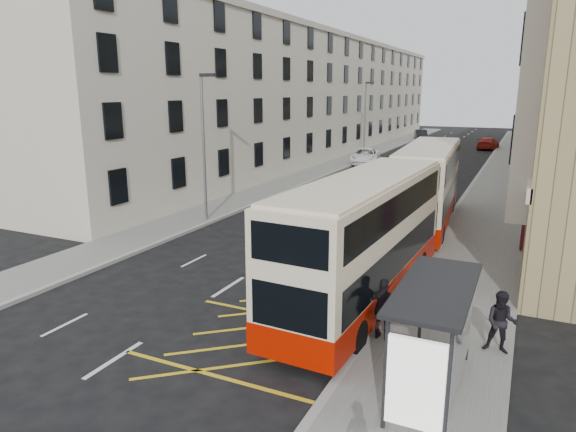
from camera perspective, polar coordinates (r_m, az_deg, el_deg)
The scene contains 19 objects.
ground at distance 16.82m, azimuth -13.97°, elevation -12.21°, with size 200.00×200.00×0.00m, color black.
pavement_right at distance 42.21m, azimuth 22.40°, elevation 2.93°, with size 4.00×120.00×0.15m, color slate.
pavement_left at distance 45.60m, azimuth 2.58°, elevation 4.70°, with size 3.00×120.00×0.15m, color slate.
kerb_right at distance 42.35m, azimuth 19.71°, elevation 3.20°, with size 0.25×120.00×0.15m, color #979792.
kerb_left at distance 45.05m, azimuth 4.35°, elevation 4.56°, with size 0.25×120.00×0.15m, color #979792.
road_markings at distance 57.86m, azimuth 15.35°, elevation 6.09°, with size 10.00×110.00×0.01m, color silver, non-canonical shape.
terrace_left at distance 61.63m, azimuth 3.15°, elevation 13.07°, with size 9.18×79.00×13.25m.
bus_shelter at distance 12.37m, azimuth 16.31°, elevation -11.25°, with size 1.65×4.25×2.70m.
guard_railing at distance 18.80m, azimuth 12.79°, elevation -6.48°, with size 0.06×6.56×1.01m.
street_lamp_near at distance 28.71m, azimuth -9.31°, elevation 8.36°, with size 0.93×0.18×8.00m.
street_lamp_far at distance 56.01m, azimuth 8.58°, elevation 10.94°, with size 0.93×0.18×8.00m.
double_decker_front at distance 17.82m, azimuth 8.47°, elevation -2.65°, with size 3.08×11.24×4.44m.
double_decker_rear at distance 28.92m, azimuth 15.23°, elevation 3.31°, with size 3.31×11.21×4.41m.
pedestrian_mid at distance 15.57m, azimuth 22.63°, elevation -10.87°, with size 0.87×0.68×1.79m, color black.
pedestrian_far at distance 15.39m, azimuth 10.56°, elevation -10.13°, with size 1.09×0.45×1.86m, color black.
white_van at distance 52.85m, azimuth 8.58°, elevation 6.60°, with size 2.64×5.73×1.59m, color white.
car_silver at distance 70.63m, azimuth 15.00°, elevation 7.98°, with size 1.65×4.11×1.40m, color #AAAEB2.
car_dark at distance 80.37m, azimuth 14.56°, elevation 8.71°, with size 1.63×4.69×1.54m, color black.
car_red at distance 70.32m, azimuth 21.34°, elevation 7.53°, with size 2.11×5.20×1.51m, color #A01B10.
Camera 1 is at (9.84, -11.56, 7.25)m, focal length 32.00 mm.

